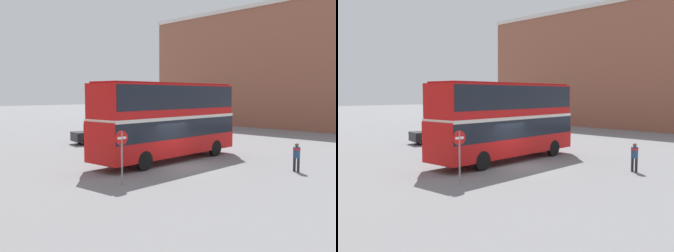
# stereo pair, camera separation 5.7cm
# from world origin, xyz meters

# --- Properties ---
(ground_plane) EXTENTS (240.00, 240.00, 0.00)m
(ground_plane) POSITION_xyz_m (0.00, 0.00, 0.00)
(ground_plane) COLOR slate
(building_row_right) EXTENTS (10.32, 33.54, 15.26)m
(building_row_right) POSITION_xyz_m (30.43, 13.19, 7.64)
(building_row_right) COLOR #935642
(building_row_right) RESTS_ON ground_plane
(double_decker_bus) EXTENTS (11.14, 3.52, 4.89)m
(double_decker_bus) POSITION_xyz_m (0.95, 2.00, 2.81)
(double_decker_bus) COLOR red
(double_decker_bus) RESTS_ON ground_plane
(pedestrian_foreground) EXTENTS (0.41, 0.41, 1.57)m
(pedestrian_foreground) POSITION_xyz_m (3.56, -5.36, 0.96)
(pedestrian_foreground) COLOR #232328
(pedestrian_foreground) RESTS_ON ground_plane
(parked_car_kerb_far) EXTENTS (4.35, 2.68, 1.62)m
(parked_car_kerb_far) POSITION_xyz_m (2.57, 12.47, 0.81)
(parked_car_kerb_far) COLOR black
(parked_car_kerb_far) RESTS_ON ground_plane
(no_entry_sign) EXTENTS (0.68, 0.08, 2.54)m
(no_entry_sign) POSITION_xyz_m (-5.18, -1.38, 1.73)
(no_entry_sign) COLOR gray
(no_entry_sign) RESTS_ON ground_plane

